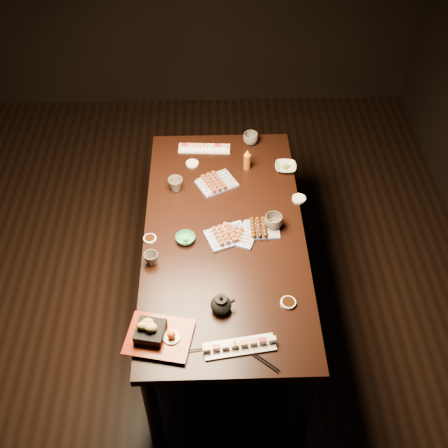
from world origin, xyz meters
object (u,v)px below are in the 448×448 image
Objects in this scene: teapot at (221,303)px; condiment_bottle at (247,159)px; teacup_mid_right at (273,222)px; yakitori_plate_left at (217,181)px; yakitori_plate_center at (227,234)px; teacup_far_right at (251,139)px; sushi_platter_near at (239,345)px; edamame_bowl_green at (185,239)px; yakitori_plate_right at (237,234)px; edamame_bowl_cream at (286,167)px; dining_table at (224,275)px; teacup_near_left at (151,259)px; sushi_platter_far at (204,147)px; teacup_far_left at (176,184)px; tempura_tray at (159,332)px.

teapot is 1.09m from condiment_bottle.
yakitori_plate_left is at bearing 130.36° from teacup_mid_right.
yakitori_plate_left is 0.25m from condiment_bottle.
teacup_far_right is (0.18, 0.84, 0.01)m from yakitori_plate_center.
sushi_platter_near is 0.74m from edamame_bowl_green.
yakitori_plate_right is 0.29m from edamame_bowl_green.
teapot is at bearing -112.20° from edamame_bowl_cream.
teacup_far_right is at bearing 68.54° from teapot.
sushi_platter_near is 1.50× the size of yakitori_plate_center.
dining_table is 23.53× the size of teacup_near_left.
sushi_platter_far reaches higher than edamame_bowl_green.
teacup_mid_right is 0.65m from teacup_far_left.
dining_table is at bearing 96.49° from yakitori_plate_center.
edamame_bowl_cream is at bearing 64.40° from dining_table.
edamame_bowl_cream is 0.43× the size of tempura_tray.
yakitori_plate_left is (0.08, -0.35, 0.01)m from sushi_platter_far.
yakitori_plate_right is 0.60m from condiment_bottle.
teacup_mid_right reaches higher than yakitori_plate_left.
teacup_far_right is at bearing 127.17° from edamame_bowl_cream.
teacup_far_right reaches higher than yakitori_plate_right.
sushi_platter_near is 2.40× the size of condiment_bottle.
yakitori_plate_center is 1.01× the size of yakitori_plate_left.
teacup_far_right is (0.13, 0.84, 0.01)m from yakitori_plate_right.
teapot reaches higher than sushi_platter_far.
condiment_bottle is (0.19, 1.08, 0.02)m from teapot.
teacup_far_left is (-0.30, 0.40, 0.01)m from yakitori_plate_center.
dining_table is 5.31× the size of sushi_platter_near.
sushi_platter_far is 1.45m from tempura_tray.
dining_table is 20.31× the size of teacup_far_left.
edamame_bowl_green is at bearing 85.94° from sushi_platter_far.
yakitori_plate_left reaches higher than sushi_platter_far.
edamame_bowl_green is at bearing -138.60° from yakitori_plate_left.
tempura_tray reaches higher than teacup_far_left.
yakitori_plate_center is at bearing 102.56° from sushi_platter_far.
teacup_near_left is (-0.39, -0.21, 0.41)m from dining_table.
sushi_platter_far is 1.00m from teacup_near_left.
edamame_bowl_green is at bearing 91.18° from tempura_tray.
sushi_platter_far is at bearing -170.29° from teacup_far_right.
sushi_platter_far is 0.80m from yakitori_plate_center.
condiment_bottle is at bearing 175.56° from edamame_bowl_cream.
dining_table is 0.67m from teapot.
yakitori_plate_right is 1.94× the size of teacup_mid_right.
teacup_near_left is (-0.36, -0.62, 0.01)m from yakitori_plate_left.
teacup_near_left is (-0.41, -0.18, 0.01)m from yakitori_plate_center.
condiment_bottle reaches higher than edamame_bowl_green.
sushi_platter_near is 1.32m from edamame_bowl_cream.
teacup_near_left is at bearing -138.15° from yakitori_plate_right.
sushi_platter_far is 2.69× the size of teapot.
teapot is (-0.31, -0.56, 0.01)m from teacup_mid_right.
edamame_bowl_green is 1.11× the size of teacup_far_right.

